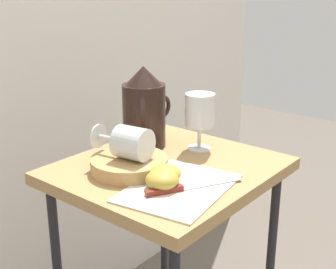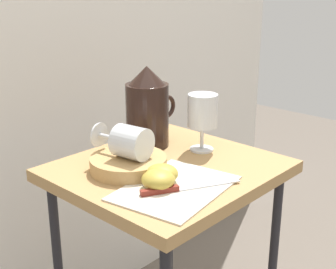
{
  "view_description": "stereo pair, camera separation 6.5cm",
  "coord_description": "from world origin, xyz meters",
  "px_view_note": "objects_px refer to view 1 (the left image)",
  "views": [
    {
      "loc": [
        -0.83,
        -0.68,
        1.17
      ],
      "look_at": [
        0.0,
        0.0,
        0.8
      ],
      "focal_mm": 50.0,
      "sensor_mm": 36.0,
      "label": 1
    },
    {
      "loc": [
        -0.79,
        -0.73,
        1.17
      ],
      "look_at": [
        0.0,
        0.0,
        0.8
      ],
      "focal_mm": 50.0,
      "sensor_mm": 36.0,
      "label": 2
    }
  ],
  "objects_px": {
    "pitcher": "(144,114)",
    "apple_half_right": "(165,174)",
    "wine_glass_upright": "(200,113)",
    "basket_tray": "(129,165)",
    "knife": "(181,188)",
    "wine_glass_tipped_near": "(131,143)",
    "apple_half_left": "(162,180)",
    "table": "(168,195)"
  },
  "relations": [
    {
      "from": "table",
      "to": "wine_glass_tipped_near",
      "type": "height_order",
      "value": "wine_glass_tipped_near"
    },
    {
      "from": "basket_tray",
      "to": "pitcher",
      "type": "distance_m",
      "value": 0.2
    },
    {
      "from": "wine_glass_upright",
      "to": "knife",
      "type": "xyz_separation_m",
      "value": [
        -0.24,
        -0.12,
        -0.09
      ]
    },
    {
      "from": "basket_tray",
      "to": "apple_half_right",
      "type": "height_order",
      "value": "apple_half_right"
    },
    {
      "from": "pitcher",
      "to": "apple_half_left",
      "type": "distance_m",
      "value": 0.3
    },
    {
      "from": "apple_half_left",
      "to": "table",
      "type": "bearing_deg",
      "value": 34.25
    },
    {
      "from": "table",
      "to": "knife",
      "type": "relative_size",
      "value": 3.4
    },
    {
      "from": "basket_tray",
      "to": "wine_glass_tipped_near",
      "type": "relative_size",
      "value": 1.22
    },
    {
      "from": "apple_half_left",
      "to": "basket_tray",
      "type": "bearing_deg",
      "value": 77.2
    },
    {
      "from": "apple_half_left",
      "to": "pitcher",
      "type": "bearing_deg",
      "value": 49.61
    },
    {
      "from": "pitcher",
      "to": "wine_glass_upright",
      "type": "bearing_deg",
      "value": -62.05
    },
    {
      "from": "basket_tray",
      "to": "apple_half_left",
      "type": "bearing_deg",
      "value": -102.8
    },
    {
      "from": "table",
      "to": "basket_tray",
      "type": "relative_size",
      "value": 3.92
    },
    {
      "from": "basket_tray",
      "to": "wine_glass_tipped_near",
      "type": "xyz_separation_m",
      "value": [
        0.0,
        -0.01,
        0.06
      ]
    },
    {
      "from": "apple_half_left",
      "to": "apple_half_right",
      "type": "xyz_separation_m",
      "value": [
        0.03,
        0.02,
        0.0
      ]
    },
    {
      "from": "apple_half_left",
      "to": "apple_half_right",
      "type": "bearing_deg",
      "value": 30.07
    },
    {
      "from": "wine_glass_tipped_near",
      "to": "apple_half_left",
      "type": "relative_size",
      "value": 2.04
    },
    {
      "from": "pitcher",
      "to": "knife",
      "type": "relative_size",
      "value": 1.04
    },
    {
      "from": "apple_half_left",
      "to": "knife",
      "type": "bearing_deg",
      "value": -64.76
    },
    {
      "from": "wine_glass_upright",
      "to": "apple_half_right",
      "type": "height_order",
      "value": "wine_glass_upright"
    },
    {
      "from": "apple_half_right",
      "to": "knife",
      "type": "relative_size",
      "value": 0.35
    },
    {
      "from": "pitcher",
      "to": "wine_glass_upright",
      "type": "xyz_separation_m",
      "value": [
        0.07,
        -0.13,
        0.01
      ]
    },
    {
      "from": "pitcher",
      "to": "apple_half_right",
      "type": "xyz_separation_m",
      "value": [
        -0.16,
        -0.2,
        -0.07
      ]
    },
    {
      "from": "wine_glass_upright",
      "to": "apple_half_left",
      "type": "bearing_deg",
      "value": -161.44
    },
    {
      "from": "pitcher",
      "to": "wine_glass_tipped_near",
      "type": "distance_m",
      "value": 0.19
    },
    {
      "from": "apple_half_left",
      "to": "knife",
      "type": "distance_m",
      "value": 0.04
    },
    {
      "from": "table",
      "to": "pitcher",
      "type": "relative_size",
      "value": 3.27
    },
    {
      "from": "table",
      "to": "wine_glass_tipped_near",
      "type": "xyz_separation_m",
      "value": [
        -0.09,
        0.04,
        0.16
      ]
    },
    {
      "from": "wine_glass_tipped_near",
      "to": "knife",
      "type": "distance_m",
      "value": 0.17
    },
    {
      "from": "pitcher",
      "to": "apple_half_right",
      "type": "distance_m",
      "value": 0.27
    },
    {
      "from": "wine_glass_tipped_near",
      "to": "apple_half_right",
      "type": "height_order",
      "value": "wine_glass_tipped_near"
    },
    {
      "from": "basket_tray",
      "to": "apple_half_left",
      "type": "xyz_separation_m",
      "value": [
        -0.03,
        -0.13,
        0.01
      ]
    },
    {
      "from": "pitcher",
      "to": "wine_glass_upright",
      "type": "distance_m",
      "value": 0.15
    },
    {
      "from": "apple_half_left",
      "to": "apple_half_right",
      "type": "height_order",
      "value": "same"
    },
    {
      "from": "table",
      "to": "wine_glass_upright",
      "type": "height_order",
      "value": "wine_glass_upright"
    },
    {
      "from": "apple_half_left",
      "to": "knife",
      "type": "height_order",
      "value": "apple_half_left"
    },
    {
      "from": "pitcher",
      "to": "apple_half_right",
      "type": "bearing_deg",
      "value": -127.97
    },
    {
      "from": "basket_tray",
      "to": "wine_glass_upright",
      "type": "distance_m",
      "value": 0.25
    },
    {
      "from": "pitcher",
      "to": "apple_half_right",
      "type": "relative_size",
      "value": 2.99
    },
    {
      "from": "apple_half_left",
      "to": "knife",
      "type": "xyz_separation_m",
      "value": [
        0.02,
        -0.04,
        -0.02
      ]
    },
    {
      "from": "wine_glass_tipped_near",
      "to": "apple_half_right",
      "type": "relative_size",
      "value": 2.04
    },
    {
      "from": "wine_glass_tipped_near",
      "to": "apple_half_left",
      "type": "height_order",
      "value": "wine_glass_tipped_near"
    }
  ]
}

